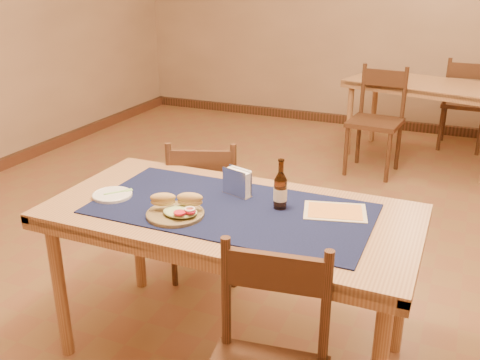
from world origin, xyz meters
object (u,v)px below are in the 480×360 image
at_px(main_table, 231,226).
at_px(chair_main_far, 205,205).
at_px(sandwich_plate, 177,210).
at_px(napkin_holder, 237,183).
at_px(beer_bottle, 280,190).
at_px(back_table, 429,92).

bearing_deg(main_table, chair_main_far, 126.21).
xyz_separation_m(sandwich_plate, napkin_holder, (0.14, 0.30, 0.03)).
height_order(beer_bottle, napkin_holder, beer_bottle).
height_order(main_table, chair_main_far, chair_main_far).
relative_size(main_table, chair_main_far, 1.84).
height_order(chair_main_far, napkin_holder, napkin_holder).
xyz_separation_m(back_table, napkin_holder, (-0.58, -3.11, 0.15)).
height_order(back_table, napkin_holder, napkin_holder).
relative_size(back_table, chair_main_far, 1.82).
distance_m(back_table, napkin_holder, 3.16).
xyz_separation_m(main_table, sandwich_plate, (-0.18, -0.16, 0.11)).
bearing_deg(back_table, chair_main_far, -109.96).
bearing_deg(back_table, beer_bottle, -96.31).
bearing_deg(sandwich_plate, chair_main_far, 108.63).
distance_m(main_table, back_table, 3.30).
bearing_deg(napkin_holder, sandwich_plate, -115.28).
bearing_deg(chair_main_far, main_table, -53.79).
relative_size(back_table, sandwich_plate, 6.45).
relative_size(chair_main_far, sandwich_plate, 3.55).
xyz_separation_m(main_table, napkin_holder, (-0.03, 0.14, 0.15)).
bearing_deg(beer_bottle, back_table, 83.69).
distance_m(back_table, sandwich_plate, 3.49).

